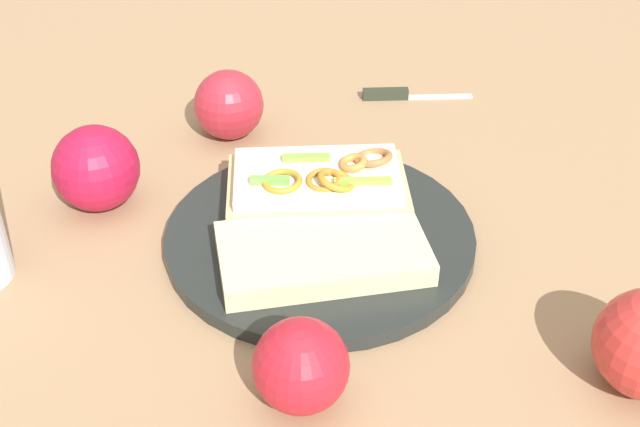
{
  "coord_description": "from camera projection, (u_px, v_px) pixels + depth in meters",
  "views": [
    {
      "loc": [
        0.53,
        0.3,
        0.49
      ],
      "look_at": [
        0.0,
        0.0,
        0.03
      ],
      "focal_mm": 47.46,
      "sensor_mm": 36.0,
      "label": 1
    }
  ],
  "objects": [
    {
      "name": "sandwich",
      "position": [
        319.0,
        187.0,
        0.8
      ],
      "size": [
        0.18,
        0.2,
        0.05
      ],
      "rotation": [
        0.0,
        0.0,
        2.14
      ],
      "color": "tan",
      "rests_on": "plate"
    },
    {
      "name": "bread_slice_side",
      "position": [
        323.0,
        253.0,
        0.73
      ],
      "size": [
        0.19,
        0.2,
        0.02
      ],
      "primitive_type": "cube",
      "rotation": [
        0.0,
        0.0,
        2.27
      ],
      "color": "beige",
      "rests_on": "plate"
    },
    {
      "name": "apple_1",
      "position": [
        301.0,
        366.0,
        0.61
      ],
      "size": [
        0.1,
        0.1,
        0.07
      ],
      "primitive_type": "sphere",
      "rotation": [
        0.0,
        0.0,
        3.95
      ],
      "color": "#B21A28",
      "rests_on": "ground_plane"
    },
    {
      "name": "plate",
      "position": [
        320.0,
        237.0,
        0.78
      ],
      "size": [
        0.29,
        0.29,
        0.01
      ],
      "primitive_type": "cylinder",
      "color": "black",
      "rests_on": "ground_plane"
    },
    {
      "name": "ground_plane",
      "position": [
        320.0,
        243.0,
        0.78
      ],
      "size": [
        2.0,
        2.0,
        0.0
      ],
      "primitive_type": "plane",
      "color": "#937251",
      "rests_on": "ground"
    },
    {
      "name": "apple_0",
      "position": [
        229.0,
        105.0,
        0.92
      ],
      "size": [
        0.09,
        0.09,
        0.08
      ],
      "primitive_type": "sphere",
      "rotation": [
        0.0,
        0.0,
        4.99
      ],
      "color": "#A92330",
      "rests_on": "ground_plane"
    },
    {
      "name": "knife",
      "position": [
        401.0,
        95.0,
        1.0
      ],
      "size": [
        0.08,
        0.12,
        0.01
      ],
      "rotation": [
        0.0,
        0.0,
        2.13
      ],
      "color": "silver",
      "rests_on": "ground_plane"
    },
    {
      "name": "apple_3",
      "position": [
        96.0,
        168.0,
        0.81
      ],
      "size": [
        0.1,
        0.1,
        0.08
      ],
      "primitive_type": "sphere",
      "rotation": [
        0.0,
        0.0,
        1.41
      ],
      "color": "#A91333",
      "rests_on": "ground_plane"
    }
  ]
}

